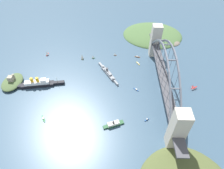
{
  "coord_description": "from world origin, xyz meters",
  "views": [
    {
      "loc": [
        -224.21,
        72.93,
        225.18
      ],
      "look_at": [
        0.0,
        79.92,
        8.0
      ],
      "focal_mm": 30.6,
      "sensor_mm": 36.0,
      "label": 1
    }
  ],
  "objects_px": {
    "harbor_arch_bridge": "(164,74)",
    "small_boat_5": "(93,57)",
    "small_boat_1": "(82,57)",
    "seaplane_taxiing_near_bridge": "(194,88)",
    "small_boat_6": "(136,90)",
    "small_boat_8": "(115,54)",
    "small_boat_3": "(43,119)",
    "small_boat_7": "(137,57)",
    "small_boat_4": "(138,63)",
    "small_boat_0": "(147,120)",
    "small_boat_2": "(47,53)",
    "harbor_ferry_steamer": "(114,124)",
    "ocean_liner": "(37,84)",
    "naval_cruiser": "(108,73)",
    "fort_island_mid_harbor": "(12,82)"
  },
  "relations": [
    {
      "from": "small_boat_5",
      "to": "small_boat_6",
      "type": "distance_m",
      "value": 116.6
    },
    {
      "from": "small_boat_2",
      "to": "small_boat_6",
      "type": "xyz_separation_m",
      "value": [
        -93.08,
        -173.4,
        -3.79
      ]
    },
    {
      "from": "fort_island_mid_harbor",
      "to": "harbor_arch_bridge",
      "type": "bearing_deg",
      "value": -91.2
    },
    {
      "from": "harbor_arch_bridge",
      "to": "small_boat_2",
      "type": "height_order",
      "value": "harbor_arch_bridge"
    },
    {
      "from": "small_boat_4",
      "to": "small_boat_6",
      "type": "xyz_separation_m",
      "value": [
        -70.43,
        7.89,
        0.03
      ]
    },
    {
      "from": "small_boat_2",
      "to": "small_boat_3",
      "type": "height_order",
      "value": "small_boat_2"
    },
    {
      "from": "small_boat_0",
      "to": "small_boat_4",
      "type": "bearing_deg",
      "value": 1.6
    },
    {
      "from": "naval_cruiser",
      "to": "small_boat_4",
      "type": "bearing_deg",
      "value": -60.32
    },
    {
      "from": "small_boat_4",
      "to": "small_boat_8",
      "type": "height_order",
      "value": "small_boat_8"
    },
    {
      "from": "harbor_ferry_steamer",
      "to": "small_boat_6",
      "type": "distance_m",
      "value": 78.39
    },
    {
      "from": "small_boat_8",
      "to": "harbor_ferry_steamer",
      "type": "bearing_deg",
      "value": -179.48
    },
    {
      "from": "naval_cruiser",
      "to": "small_boat_7",
      "type": "bearing_deg",
      "value": -46.53
    },
    {
      "from": "harbor_arch_bridge",
      "to": "small_boat_1",
      "type": "height_order",
      "value": "harbor_arch_bridge"
    },
    {
      "from": "small_boat_8",
      "to": "small_boat_2",
      "type": "bearing_deg",
      "value": 91.33
    },
    {
      "from": "seaplane_taxiing_near_bridge",
      "to": "small_boat_4",
      "type": "height_order",
      "value": "seaplane_taxiing_near_bridge"
    },
    {
      "from": "seaplane_taxiing_near_bridge",
      "to": "small_boat_0",
      "type": "relative_size",
      "value": 1.68
    },
    {
      "from": "small_boat_7",
      "to": "small_boat_3",
      "type": "bearing_deg",
      "value": 136.92
    },
    {
      "from": "ocean_liner",
      "to": "small_boat_2",
      "type": "distance_m",
      "value": 89.05
    },
    {
      "from": "ocean_liner",
      "to": "harbor_ferry_steamer",
      "type": "xyz_separation_m",
      "value": [
        -74.31,
        -129.31,
        -2.43
      ]
    },
    {
      "from": "small_boat_3",
      "to": "small_boat_4",
      "type": "xyz_separation_m",
      "value": [
        132.77,
        -144.07,
        0.02
      ]
    },
    {
      "from": "harbor_ferry_steamer",
      "to": "seaplane_taxiing_near_bridge",
      "type": "xyz_separation_m",
      "value": [
        75.42,
        -130.84,
        -0.7
      ]
    },
    {
      "from": "small_boat_3",
      "to": "small_boat_6",
      "type": "xyz_separation_m",
      "value": [
        62.34,
        -136.18,
        0.05
      ]
    },
    {
      "from": "harbor_ferry_steamer",
      "to": "small_boat_1",
      "type": "xyz_separation_m",
      "value": [
        152.25,
        65.3,
        2.87
      ]
    },
    {
      "from": "naval_cruiser",
      "to": "small_boat_1",
      "type": "relative_size",
      "value": 5.17
    },
    {
      "from": "harbor_arch_bridge",
      "to": "small_boat_4",
      "type": "bearing_deg",
      "value": 25.55
    },
    {
      "from": "small_boat_5",
      "to": "small_boat_8",
      "type": "height_order",
      "value": "small_boat_5"
    },
    {
      "from": "seaplane_taxiing_near_bridge",
      "to": "small_boat_0",
      "type": "height_order",
      "value": "seaplane_taxiing_near_bridge"
    },
    {
      "from": "small_boat_0",
      "to": "small_boat_5",
      "type": "height_order",
      "value": "small_boat_5"
    },
    {
      "from": "seaplane_taxiing_near_bridge",
      "to": "small_boat_0",
      "type": "xyz_separation_m",
      "value": [
        -65.3,
        83.81,
        -0.97
      ]
    },
    {
      "from": "small_boat_1",
      "to": "small_boat_2",
      "type": "height_order",
      "value": "small_boat_1"
    },
    {
      "from": "small_boat_0",
      "to": "small_boat_2",
      "type": "xyz_separation_m",
      "value": [
        152.82,
        184.92,
        3.66
      ]
    },
    {
      "from": "naval_cruiser",
      "to": "small_boat_2",
      "type": "relative_size",
      "value": 5.53
    },
    {
      "from": "harbor_ferry_steamer",
      "to": "small_boat_6",
      "type": "relative_size",
      "value": 3.44
    },
    {
      "from": "harbor_arch_bridge",
      "to": "small_boat_4",
      "type": "xyz_separation_m",
      "value": [
        67.25,
        32.15,
        -31.76
      ]
    },
    {
      "from": "seaplane_taxiing_near_bridge",
      "to": "small_boat_2",
      "type": "bearing_deg",
      "value": 71.96
    },
    {
      "from": "harbor_ferry_steamer",
      "to": "small_boat_5",
      "type": "relative_size",
      "value": 3.78
    },
    {
      "from": "small_boat_7",
      "to": "harbor_ferry_steamer",
      "type": "bearing_deg",
      "value": 165.0
    },
    {
      "from": "small_boat_3",
      "to": "small_boat_7",
      "type": "height_order",
      "value": "small_boat_7"
    },
    {
      "from": "small_boat_6",
      "to": "small_boat_8",
      "type": "xyz_separation_m",
      "value": [
        96.25,
        37.02,
        2.35
      ]
    },
    {
      "from": "small_boat_7",
      "to": "small_boat_8",
      "type": "relative_size",
      "value": 1.62
    },
    {
      "from": "small_boat_8",
      "to": "small_boat_1",
      "type": "bearing_deg",
      "value": 102.26
    },
    {
      "from": "naval_cruiser",
      "to": "small_boat_0",
      "type": "height_order",
      "value": "naval_cruiser"
    },
    {
      "from": "small_boat_5",
      "to": "small_boat_3",
      "type": "bearing_deg",
      "value": 159.1
    },
    {
      "from": "small_boat_3",
      "to": "small_boat_6",
      "type": "height_order",
      "value": "small_boat_6"
    },
    {
      "from": "fort_island_mid_harbor",
      "to": "small_boat_3",
      "type": "distance_m",
      "value": 101.54
    },
    {
      "from": "small_boat_1",
      "to": "seaplane_taxiing_near_bridge",
      "type": "bearing_deg",
      "value": -111.39
    },
    {
      "from": "ocean_liner",
      "to": "small_boat_2",
      "type": "xyz_separation_m",
      "value": [
        88.63,
        8.58,
        -0.45
      ]
    },
    {
      "from": "harbor_arch_bridge",
      "to": "naval_cruiser",
      "type": "height_order",
      "value": "harbor_arch_bridge"
    },
    {
      "from": "harbor_ferry_steamer",
      "to": "small_boat_1",
      "type": "bearing_deg",
      "value": 23.21
    },
    {
      "from": "harbor_arch_bridge",
      "to": "small_boat_5",
      "type": "distance_m",
      "value": 147.98
    }
  ]
}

